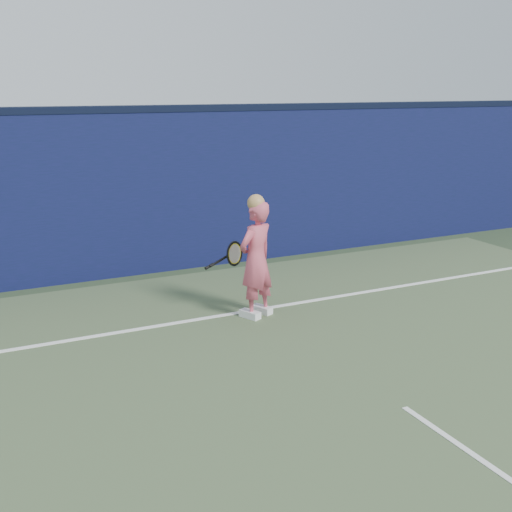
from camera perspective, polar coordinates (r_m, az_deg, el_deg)
ground at (r=5.61m, az=19.70°, el=-17.02°), size 80.00×80.00×0.00m
backstop_wall at (r=10.49m, az=-5.61°, el=5.84°), size 24.00×0.40×2.50m
wall_cap at (r=10.37m, az=-5.80°, el=12.95°), size 24.00×0.42×0.10m
player at (r=8.12m, az=-0.00°, el=-0.26°), size 0.65×0.56×1.59m
racket at (r=8.39m, az=-2.10°, el=0.12°), size 0.62×0.22×0.34m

